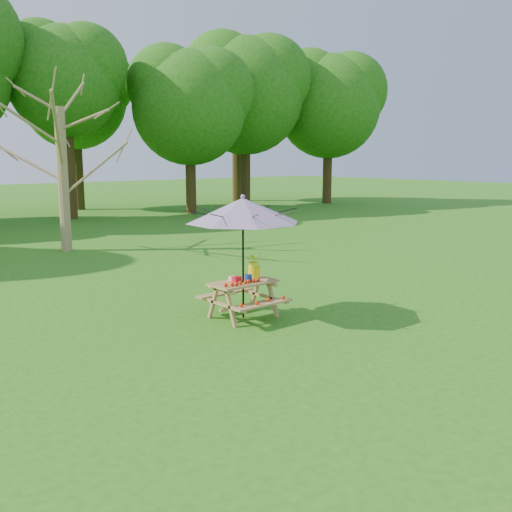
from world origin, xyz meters
TOP-DOWN VIEW (x-y plane):
  - bare_tree at (4.51, 14.30)m, footprint 6.47×6.47m
  - picnic_table at (4.06, 4.98)m, footprint 1.20×1.32m
  - patio_umbrella at (4.06, 4.98)m, footprint 2.62×2.62m
  - produce_bins at (4.04, 5.01)m, footprint 0.31×0.41m
  - tomatoes_row at (3.91, 4.80)m, footprint 0.77×0.13m
  - flower_bucket at (4.43, 5.11)m, footprint 0.37×0.34m

SIDE VIEW (x-z plane):
  - picnic_table at x=4.06m, z-range -0.01..0.66m
  - tomatoes_row at x=3.91m, z-range 0.67..0.74m
  - produce_bins at x=4.04m, z-range 0.66..0.79m
  - flower_bucket at x=4.43m, z-range 0.69..1.17m
  - patio_umbrella at x=4.06m, z-range 0.82..3.07m
  - bare_tree at x=4.51m, z-range 1.08..11.16m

